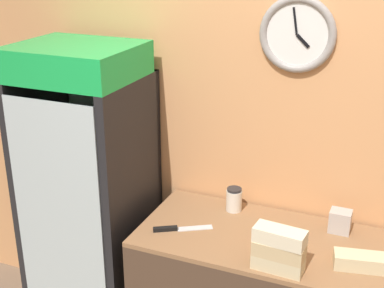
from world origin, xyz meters
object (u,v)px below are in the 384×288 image
(sandwich_stack_middle, at_px, (279,250))
(sandwich_stack_top, at_px, (280,236))
(beverage_cooler, at_px, (93,186))
(condiment_jar, at_px, (234,199))
(sandwich_stack_bottom, at_px, (278,263))
(napkin_dispenser, at_px, (340,221))
(sandwich_flat_left, at_px, (359,261))
(chefs_knife, at_px, (175,229))

(sandwich_stack_middle, bearing_deg, sandwich_stack_top, 0.00)
(beverage_cooler, xyz_separation_m, condiment_jar, (0.83, 0.16, -0.00))
(beverage_cooler, relative_size, condiment_jar, 13.71)
(sandwich_stack_top, bearing_deg, condiment_jar, 128.32)
(sandwich_stack_bottom, bearing_deg, condiment_jar, 128.32)
(napkin_dispenser, bearing_deg, sandwich_stack_middle, -114.81)
(sandwich_stack_bottom, distance_m, sandwich_stack_top, 0.14)
(sandwich_stack_middle, distance_m, sandwich_flat_left, 0.39)
(napkin_dispenser, bearing_deg, beverage_cooler, -174.07)
(sandwich_stack_bottom, relative_size, condiment_jar, 1.78)
(sandwich_stack_top, height_order, sandwich_flat_left, sandwich_stack_top)
(sandwich_stack_bottom, bearing_deg, sandwich_flat_left, 24.64)
(sandwich_stack_bottom, distance_m, chefs_knife, 0.61)
(sandwich_stack_top, relative_size, napkin_dispenser, 2.05)
(sandwich_stack_middle, bearing_deg, sandwich_flat_left, 24.64)
(napkin_dispenser, bearing_deg, sandwich_flat_left, -66.14)
(napkin_dispenser, bearing_deg, sandwich_stack_top, -114.81)
(sandwich_stack_middle, xyz_separation_m, sandwich_stack_top, (0.00, 0.00, 0.07))
(sandwich_stack_top, xyz_separation_m, condiment_jar, (-0.37, 0.47, -0.11))
(sandwich_stack_bottom, bearing_deg, sandwich_stack_middle, 0.00)
(sandwich_stack_bottom, xyz_separation_m, sandwich_stack_top, (0.00, 0.00, 0.14))
(beverage_cooler, height_order, sandwich_stack_middle, beverage_cooler)
(sandwich_flat_left, bearing_deg, napkin_dispenser, 113.86)
(sandwich_stack_middle, bearing_deg, condiment_jar, 128.32)
(sandwich_flat_left, distance_m, chefs_knife, 0.94)
(sandwich_flat_left, xyz_separation_m, napkin_dispenser, (-0.13, 0.30, 0.02))
(sandwich_flat_left, height_order, chefs_knife, sandwich_flat_left)
(sandwich_stack_top, bearing_deg, sandwich_stack_bottom, 0.00)
(condiment_jar, bearing_deg, sandwich_stack_top, -51.68)
(beverage_cooler, height_order, napkin_dispenser, beverage_cooler)
(sandwich_stack_bottom, relative_size, sandwich_flat_left, 0.97)
(beverage_cooler, bearing_deg, chefs_knife, -16.08)
(beverage_cooler, xyz_separation_m, napkin_dispenser, (1.42, 0.15, -0.01))
(beverage_cooler, height_order, condiment_jar, beverage_cooler)
(condiment_jar, bearing_deg, napkin_dispenser, -0.81)
(sandwich_stack_top, distance_m, chefs_knife, 0.63)
(sandwich_flat_left, relative_size, chefs_knife, 0.87)
(sandwich_flat_left, distance_m, napkin_dispenser, 0.33)
(sandwich_stack_bottom, height_order, sandwich_stack_middle, sandwich_stack_middle)
(beverage_cooler, distance_m, napkin_dispenser, 1.43)
(condiment_jar, xyz_separation_m, napkin_dispenser, (0.59, -0.01, -0.01))
(beverage_cooler, bearing_deg, sandwich_stack_top, -14.74)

